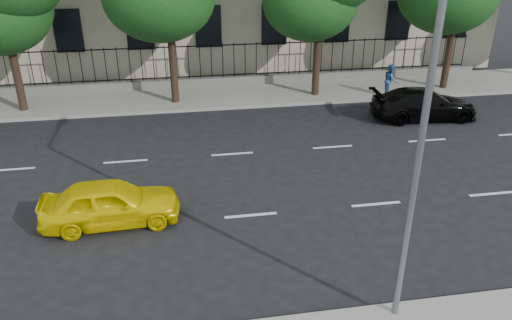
% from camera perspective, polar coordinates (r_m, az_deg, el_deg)
% --- Properties ---
extents(ground, '(120.00, 120.00, 0.00)m').
position_cam_1_polar(ground, '(13.17, 1.13, -12.01)').
color(ground, black).
rests_on(ground, ground).
extents(far_sidewalk, '(60.00, 4.00, 0.15)m').
position_cam_1_polar(far_sidewalk, '(25.61, -4.67, 7.33)').
color(far_sidewalk, gray).
rests_on(far_sidewalk, ground).
extents(lane_markings, '(49.60, 4.62, 0.01)m').
position_cam_1_polar(lane_markings, '(17.13, -1.79, -2.41)').
color(lane_markings, silver).
rests_on(lane_markings, ground).
extents(iron_fence, '(30.00, 0.50, 2.20)m').
position_cam_1_polar(iron_fence, '(27.06, -5.06, 9.58)').
color(iron_fence, slate).
rests_on(iron_fence, far_sidewalk).
extents(street_light, '(0.25, 3.32, 8.05)m').
position_cam_1_polar(street_light, '(10.02, 17.66, 7.64)').
color(street_light, slate).
rests_on(street_light, near_sidewalk).
extents(yellow_taxi, '(4.03, 1.77, 1.35)m').
position_cam_1_polar(yellow_taxi, '(15.12, -16.30, -4.70)').
color(yellow_taxi, '#FFE303').
rests_on(yellow_taxi, ground).
extents(black_sedan, '(4.83, 2.23, 1.37)m').
position_cam_1_polar(black_sedan, '(23.68, 18.63, 6.09)').
color(black_sedan, black).
rests_on(black_sedan, ground).
extents(pedestrian_far, '(0.81, 0.92, 1.58)m').
position_cam_1_polar(pedestrian_far, '(26.00, 15.10, 8.81)').
color(pedestrian_far, '#335F9C').
rests_on(pedestrian_far, far_sidewalk).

